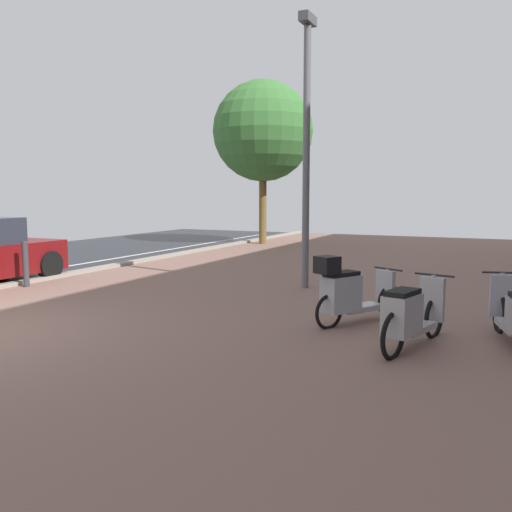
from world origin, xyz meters
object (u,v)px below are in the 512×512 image
at_px(scooter_far, 349,292).
at_px(street_tree, 263,131).
at_px(lamp_post, 306,138).
at_px(scooter_mid, 410,316).
at_px(bollard_far, 26,264).

height_order(scooter_far, street_tree, street_tree).
bearing_deg(lamp_post, street_tree, 119.41).
distance_m(scooter_far, street_tree, 13.24).
distance_m(scooter_mid, scooter_far, 1.38).
xyz_separation_m(scooter_mid, bollard_far, (-7.80, 1.27, 0.05)).
bearing_deg(bollard_far, street_tree, 87.71).
bearing_deg(bollard_far, lamp_post, 23.97).
relative_size(scooter_far, lamp_post, 0.30).
relative_size(scooter_mid, bollard_far, 1.89).
bearing_deg(street_tree, lamp_post, -60.59).
xyz_separation_m(scooter_mid, lamp_post, (-2.64, 3.56, 2.53)).
bearing_deg(scooter_far, scooter_mid, -42.62).
relative_size(street_tree, bollard_far, 6.49).
height_order(scooter_mid, scooter_far, scooter_far).
height_order(street_tree, bollard_far, street_tree).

